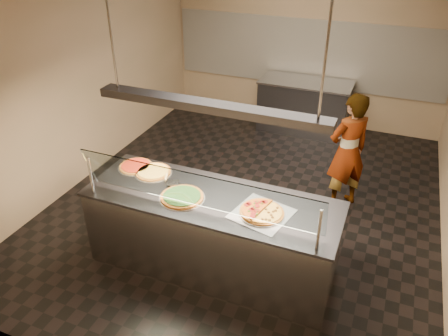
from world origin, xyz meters
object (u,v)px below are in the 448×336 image
at_px(worker, 348,152).
at_px(heat_lamp_housing, 210,106).
at_px(pizza_spatula, 169,179).
at_px(half_pizza_sausage, 272,214).
at_px(pizza_spinach, 182,197).
at_px(perforated_tray, 262,213).
at_px(serving_counter, 212,233).
at_px(sneeze_guard, 196,191).
at_px(pizza_cheese, 153,172).
at_px(prep_table, 304,106).
at_px(half_pizza_pepperoni, 252,209).
at_px(pizza_tomato, 136,166).

xyz_separation_m(worker, heat_lamp_housing, (-1.14, -1.81, 1.15)).
relative_size(pizza_spatula, worker, 0.15).
xyz_separation_m(half_pizza_sausage, pizza_spatula, (-1.24, 0.19, 0.00)).
relative_size(pizza_spinach, worker, 0.30).
bearing_deg(perforated_tray, serving_counter, 173.02).
distance_m(sneeze_guard, pizza_spinach, 0.45).
distance_m(sneeze_guard, pizza_cheese, 1.02).
bearing_deg(pizza_cheese, pizza_spinach, -31.66).
distance_m(pizza_cheese, pizza_spatula, 0.27).
relative_size(pizza_cheese, pizza_spatula, 1.78).
xyz_separation_m(perforated_tray, prep_table, (-0.48, 3.99, -0.47)).
height_order(half_pizza_sausage, prep_table, half_pizza_sausage).
xyz_separation_m(sneeze_guard, half_pizza_sausage, (0.68, 0.27, -0.27)).
height_order(worker, heat_lamp_housing, heat_lamp_housing).
relative_size(perforated_tray, worker, 0.39).
bearing_deg(serving_counter, half_pizza_pepperoni, -8.42).
bearing_deg(pizza_spatula, half_pizza_pepperoni, -10.28).
xyz_separation_m(pizza_spinach, worker, (1.42, 1.93, -0.14)).
bearing_deg(pizza_tomato, pizza_spinach, -24.74).
relative_size(half_pizza_pepperoni, heat_lamp_housing, 0.21).
bearing_deg(heat_lamp_housing, pizza_spatula, 168.20).
bearing_deg(worker, perforated_tray, 30.59).
height_order(pizza_tomato, heat_lamp_housing, heat_lamp_housing).
bearing_deg(worker, pizza_cheese, -3.28).
height_order(perforated_tray, worker, worker).
bearing_deg(serving_counter, prep_table, 88.61).
xyz_separation_m(serving_counter, pizza_cheese, (-0.81, 0.21, 0.48)).
height_order(serving_counter, pizza_spatula, pizza_spatula).
distance_m(sneeze_guard, prep_table, 4.33).
bearing_deg(half_pizza_sausage, sneeze_guard, -158.29).
bearing_deg(worker, serving_counter, 15.19).
height_order(sneeze_guard, prep_table, sneeze_guard).
height_order(pizza_cheese, prep_table, pizza_cheese).
bearing_deg(half_pizza_pepperoni, perforated_tray, -0.42).
bearing_deg(serving_counter, sneeze_guard, -90.00).
bearing_deg(sneeze_guard, pizza_spinach, 141.55).
height_order(pizza_cheese, pizza_tomato, same).
bearing_deg(pizza_cheese, serving_counter, -14.39).
distance_m(sneeze_guard, half_pizza_pepperoni, 0.60).
xyz_separation_m(sneeze_guard, pizza_spatula, (-0.56, 0.46, -0.27)).
height_order(half_pizza_pepperoni, prep_table, half_pizza_pepperoni).
bearing_deg(serving_counter, half_pizza_sausage, -6.06).
height_order(half_pizza_pepperoni, pizza_spinach, half_pizza_pepperoni).
bearing_deg(prep_table, pizza_spatula, -99.80).
bearing_deg(perforated_tray, prep_table, 96.81).
xyz_separation_m(half_pizza_pepperoni, prep_table, (-0.37, 3.99, -0.50)).
bearing_deg(pizza_spinach, serving_counter, 23.24).
distance_m(pizza_spinach, pizza_cheese, 0.63).
relative_size(serving_counter, worker, 1.68).
distance_m(serving_counter, pizza_spinach, 0.57).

